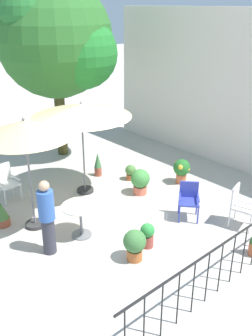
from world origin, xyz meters
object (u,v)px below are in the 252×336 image
object	(u,v)px
patio_umbrella_0	(81,111)
potted_plant_3	(131,172)
potted_plant_6	(182,169)
patio_umbrella_1	(24,130)
patio_chair_1	(240,203)
potted_plant_1	(1,214)
potted_plant_0	(147,234)
potted_plant_8	(98,164)
standing_person	(47,217)
potted_plant_2	(140,181)
cafe_table_0	(81,215)
potted_plant_5	(135,244)
shade_tree	(57,39)
patio_chair_0	(189,198)
patio_chair_2	(5,180)

from	to	relation	value
patio_umbrella_0	potted_plant_3	size ratio (longest dim) A/B	5.58
patio_umbrella_0	potted_plant_6	bearing A→B (deg)	59.91
patio_umbrella_1	patio_chair_1	size ratio (longest dim) A/B	2.67
potted_plant_1	potted_plant_6	xyz separation A→B (m)	(1.25, 4.67, 0.12)
potted_plant_1	potted_plant_0	bearing A→B (deg)	34.60
potted_plant_8	standing_person	xyz separation A→B (m)	(2.24, -2.95, 0.47)
potted_plant_2	potted_plant_3	world-z (taller)	potted_plant_2
potted_plant_0	potted_plant_8	size ratio (longest dim) A/B	0.76
cafe_table_0	potted_plant_6	world-z (taller)	cafe_table_0
potted_plant_2	potted_plant_5	world-z (taller)	potted_plant_2
shade_tree	cafe_table_0	xyz separation A→B (m)	(4.28, -2.36, -3.13)
patio_chair_0	potted_plant_5	bearing A→B (deg)	-80.51
patio_umbrella_0	cafe_table_0	world-z (taller)	patio_umbrella_0
potted_plant_5	patio_chair_1	bearing A→B (deg)	76.23
patio_umbrella_1	patio_chair_1	world-z (taller)	patio_umbrella_1
patio_umbrella_1	standing_person	world-z (taller)	patio_umbrella_1
shade_tree	potted_plant_5	bearing A→B (deg)	-20.12
cafe_table_0	potted_plant_2	distance (m)	2.35
potted_plant_2	potted_plant_5	size ratio (longest dim) A/B	1.05
patio_chair_0	potted_plant_5	distance (m)	2.04
patio_chair_1	potted_plant_0	size ratio (longest dim) A/B	1.79
patio_umbrella_1	potted_plant_1	xyz separation A→B (m)	(-0.52, -0.53, -1.98)
patio_chair_2	potted_plant_8	bearing A→B (deg)	80.59
patio_umbrella_1	potted_plant_6	xyz separation A→B (m)	(0.73, 4.14, -1.86)
patio_umbrella_0	patio_chair_0	world-z (taller)	patio_umbrella_0
standing_person	potted_plant_0	bearing A→B (deg)	54.03
patio_chair_2	standing_person	bearing A→B (deg)	-7.48
potted_plant_8	patio_umbrella_1	bearing A→B (deg)	-66.30
potted_plant_0	patio_chair_2	bearing A→B (deg)	-161.97
patio_chair_1	potted_plant_1	xyz separation A→B (m)	(-3.52, -4.00, -0.26)
potted_plant_3	potted_plant_8	size ratio (longest dim) A/B	0.63
potted_plant_1	shade_tree	bearing A→B (deg)	128.56
patio_umbrella_1	cafe_table_0	distance (m)	2.10
potted_plant_2	potted_plant_6	bearing A→B (deg)	77.11
patio_umbrella_0	patio_chair_2	world-z (taller)	patio_umbrella_0
potted_plant_6	patio_umbrella_0	bearing A→B (deg)	-120.09
patio_chair_1	standing_person	world-z (taller)	standing_person
potted_plant_1	potted_plant_5	xyz separation A→B (m)	(2.88, 1.40, 0.08)
patio_umbrella_0	patio_chair_2	bearing A→B (deg)	-120.29
shade_tree	potted_plant_2	world-z (taller)	shade_tree
potted_plant_0	patio_umbrella_0	bearing A→B (deg)	170.46
patio_umbrella_1	patio_chair_2	distance (m)	2.38
patio_chair_2	potted_plant_0	distance (m)	4.04
patio_umbrella_0	standing_person	xyz separation A→B (m)	(1.67, -2.07, -1.39)
cafe_table_0	patio_chair_0	bearing A→B (deg)	65.88
shade_tree	standing_person	world-z (taller)	shade_tree
potted_plant_0	potted_plant_6	distance (m)	3.16
patio_umbrella_1	patio_chair_2	world-z (taller)	patio_umbrella_1
shade_tree	patio_umbrella_0	size ratio (longest dim) A/B	2.17
potted_plant_0	patio_chair_0	bearing A→B (deg)	97.04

